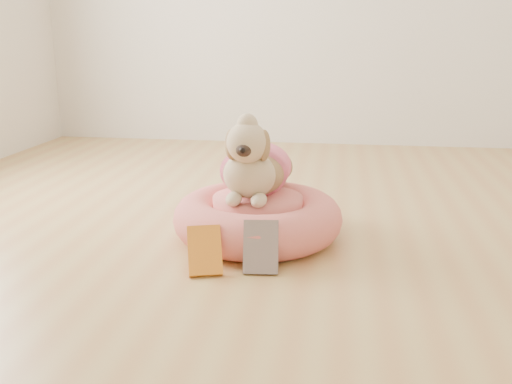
# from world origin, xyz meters

# --- Properties ---
(floor) EXTENTS (4.50, 4.50, 0.00)m
(floor) POSITION_xyz_m (0.00, 0.00, 0.00)
(floor) COLOR tan
(floor) RESTS_ON ground
(pet_bed) EXTENTS (0.73, 0.73, 0.19)m
(pet_bed) POSITION_xyz_m (0.06, -0.04, 0.09)
(pet_bed) COLOR #DB555D
(pet_bed) RESTS_ON floor
(dog) EXTENTS (0.37, 0.52, 0.38)m
(dog) POSITION_xyz_m (0.04, -0.02, 0.38)
(dog) COLOR brown
(dog) RESTS_ON pet_bed
(book_yellow) EXTENTS (0.16, 0.16, 0.17)m
(book_yellow) POSITION_xyz_m (-0.09, -0.43, 0.08)
(book_yellow) COLOR gold
(book_yellow) RESTS_ON floor
(book_white) EXTENTS (0.14, 0.12, 0.19)m
(book_white) POSITION_xyz_m (0.12, -0.39, 0.09)
(book_white) COLOR silver
(book_white) RESTS_ON floor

